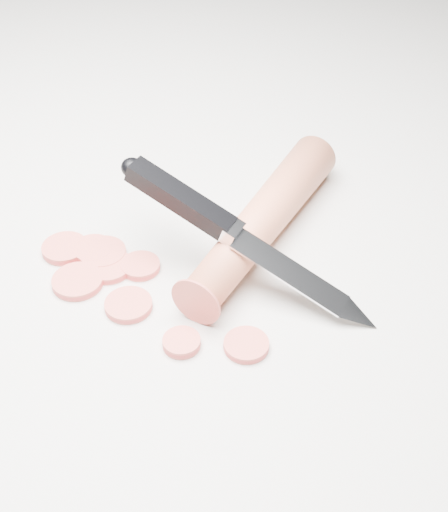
# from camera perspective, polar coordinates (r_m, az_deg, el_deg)

# --- Properties ---
(ground) EXTENTS (2.40, 2.40, 0.00)m
(ground) POSITION_cam_1_polar(r_m,az_deg,el_deg) (0.60, -5.82, -0.51)
(ground) COLOR beige
(ground) RESTS_ON ground
(carrot) EXTENTS (0.09, 0.23, 0.04)m
(carrot) POSITION_cam_1_polar(r_m,az_deg,el_deg) (0.61, 3.11, 2.90)
(carrot) COLOR #D76643
(carrot) RESTS_ON ground
(carrot_slice_0) EXTENTS (0.04, 0.04, 0.01)m
(carrot_slice_0) POSITION_cam_1_polar(r_m,az_deg,el_deg) (0.59, -11.64, -2.00)
(carrot_slice_0) COLOR #DB5043
(carrot_slice_0) RESTS_ON ground
(carrot_slice_1) EXTENTS (0.04, 0.04, 0.01)m
(carrot_slice_1) POSITION_cam_1_polar(r_m,az_deg,el_deg) (0.60, -9.24, -0.82)
(carrot_slice_1) COLOR #DB5043
(carrot_slice_1) RESTS_ON ground
(carrot_slice_2) EXTENTS (0.04, 0.04, 0.01)m
(carrot_slice_2) POSITION_cam_1_polar(r_m,az_deg,el_deg) (0.61, -9.71, 0.21)
(carrot_slice_2) COLOR #DB5043
(carrot_slice_2) RESTS_ON ground
(carrot_slice_3) EXTENTS (0.04, 0.04, 0.01)m
(carrot_slice_3) POSITION_cam_1_polar(r_m,az_deg,el_deg) (0.56, -7.65, -3.90)
(carrot_slice_3) COLOR #DB5043
(carrot_slice_3) RESTS_ON ground
(carrot_slice_4) EXTENTS (0.03, 0.03, 0.01)m
(carrot_slice_4) POSITION_cam_1_polar(r_m,az_deg,el_deg) (0.53, 1.80, -7.12)
(carrot_slice_4) COLOR #DB5043
(carrot_slice_4) RESTS_ON ground
(carrot_slice_5) EXTENTS (0.03, 0.03, 0.01)m
(carrot_slice_5) POSITION_cam_1_polar(r_m,az_deg,el_deg) (0.61, -10.46, 0.50)
(carrot_slice_5) COLOR #DB5043
(carrot_slice_5) RESTS_ON ground
(carrot_slice_6) EXTENTS (0.03, 0.03, 0.01)m
(carrot_slice_6) POSITION_cam_1_polar(r_m,az_deg,el_deg) (0.53, -3.42, -6.92)
(carrot_slice_6) COLOR #DB5043
(carrot_slice_6) RESTS_ON ground
(carrot_slice_7) EXTENTS (0.04, 0.04, 0.01)m
(carrot_slice_7) POSITION_cam_1_polar(r_m,az_deg,el_deg) (0.62, -12.61, 0.60)
(carrot_slice_7) COLOR #DB5043
(carrot_slice_7) RESTS_ON ground
(carrot_slice_8) EXTENTS (0.03, 0.03, 0.01)m
(carrot_slice_8) POSITION_cam_1_polar(r_m,az_deg,el_deg) (0.59, -6.70, -0.80)
(carrot_slice_8) COLOR #DB5043
(carrot_slice_8) RESTS_ON ground
(kitchen_knife) EXTENTS (0.23, 0.08, 0.08)m
(kitchen_knife) POSITION_cam_1_polar(r_m,az_deg,el_deg) (0.55, 1.85, 1.42)
(kitchen_knife) COLOR silver
(kitchen_knife) RESTS_ON ground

